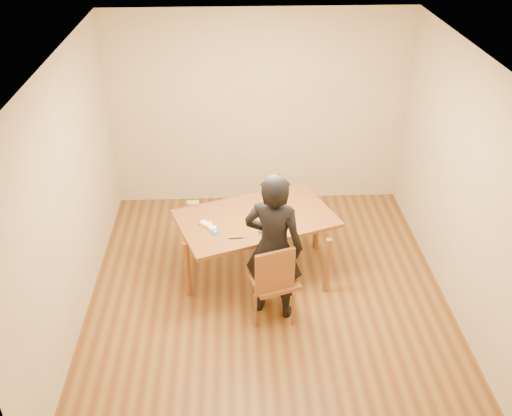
{
  "coord_description": "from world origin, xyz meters",
  "views": [
    {
      "loc": [
        -0.35,
        -4.96,
        4.21
      ],
      "look_at": [
        -0.11,
        0.47,
        0.9
      ],
      "focal_mm": 40.0,
      "sensor_mm": 36.0,
      "label": 1
    }
  ],
  "objects_px": {
    "dining_chair": "(273,280)",
    "person": "(274,247)",
    "cake": "(274,206)",
    "cake_plate": "(274,209)",
    "dining_table": "(256,218)"
  },
  "relations": [
    {
      "from": "cake_plate",
      "to": "dining_table",
      "type": "bearing_deg",
      "value": -146.38
    },
    {
      "from": "dining_chair",
      "to": "cake",
      "type": "xyz_separation_m",
      "value": [
        0.07,
        0.92,
        0.36
      ]
    },
    {
      "from": "dining_chair",
      "to": "person",
      "type": "distance_m",
      "value": 0.4
    },
    {
      "from": "cake_plate",
      "to": "person",
      "type": "distance_m",
      "value": 0.88
    },
    {
      "from": "dining_chair",
      "to": "cake_plate",
      "type": "height_order",
      "value": "cake_plate"
    },
    {
      "from": "dining_chair",
      "to": "person",
      "type": "height_order",
      "value": "person"
    },
    {
      "from": "dining_table",
      "to": "person",
      "type": "height_order",
      "value": "person"
    },
    {
      "from": "dining_chair",
      "to": "cake_plate",
      "type": "xyz_separation_m",
      "value": [
        0.07,
        0.92,
        0.31
      ]
    },
    {
      "from": "cake",
      "to": "cake_plate",
      "type": "bearing_deg",
      "value": 0.0
    },
    {
      "from": "cake",
      "to": "person",
      "type": "relative_size",
      "value": 0.13
    },
    {
      "from": "dining_chair",
      "to": "person",
      "type": "bearing_deg",
      "value": 71.75
    },
    {
      "from": "cake_plate",
      "to": "person",
      "type": "xyz_separation_m",
      "value": [
        -0.07,
        -0.87,
        0.08
      ]
    },
    {
      "from": "dining_table",
      "to": "cake_plate",
      "type": "xyz_separation_m",
      "value": [
        0.22,
        0.14,
        0.03
      ]
    },
    {
      "from": "dining_chair",
      "to": "cake_plate",
      "type": "distance_m",
      "value": 0.97
    },
    {
      "from": "cake",
      "to": "person",
      "type": "bearing_deg",
      "value": -94.42
    }
  ]
}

